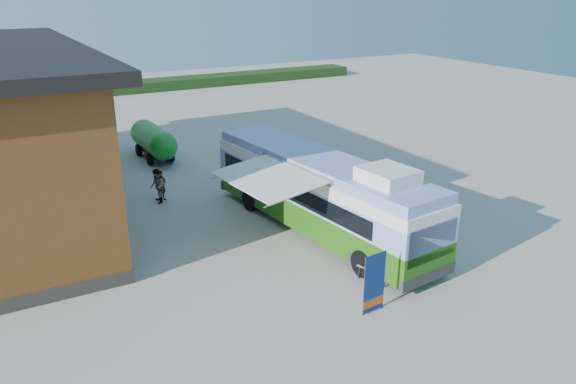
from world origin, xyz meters
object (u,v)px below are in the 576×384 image
banner (374,288)px  person_a (162,186)px  bus (320,191)px  slurry_tanker (153,140)px  person_b (157,186)px  picnic_table (382,260)px

banner → person_a: bearing=96.7°
bus → banner: bus is taller
person_a → slurry_tanker: (1.72, 7.13, 0.42)m
banner → slurry_tanker: banner is taller
person_b → banner: bearing=21.7°
picnic_table → bus: bearing=65.4°
banner → picnic_table: banner is taller
picnic_table → person_a: (-4.70, 11.27, 0.17)m
bus → slurry_tanker: (-3.09, 13.96, -0.65)m
banner → person_b: banner is taller
bus → person_b: size_ratio=7.52×
bus → picnic_table: bearing=-97.4°
bus → picnic_table: bus is taller
slurry_tanker → picnic_table: bearing=-82.5°
slurry_tanker → bus: bearing=-79.2°
bus → person_a: 8.42m
picnic_table → person_a: size_ratio=1.16×
picnic_table → slurry_tanker: 18.65m
picnic_table → slurry_tanker: (-2.98, 18.40, 0.59)m
person_a → picnic_table: bearing=-106.4°
bus → slurry_tanker: bearing=96.5°
person_b → picnic_table: bearing=31.8°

